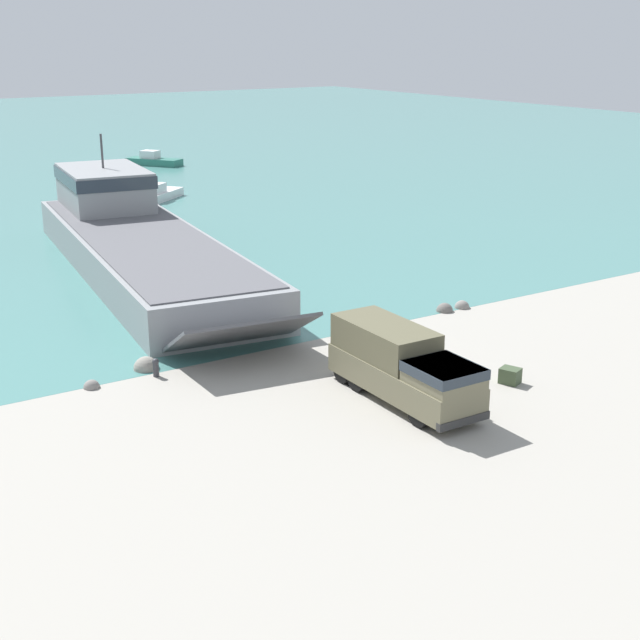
% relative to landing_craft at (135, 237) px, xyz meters
% --- Properties ---
extents(ground_plane, '(240.00, 240.00, 0.00)m').
position_rel_landing_craft_xyz_m(ground_plane, '(2.14, -25.42, -1.84)').
color(ground_plane, '#9E998E').
extents(landing_craft, '(11.38, 34.76, 7.59)m').
position_rel_landing_craft_xyz_m(landing_craft, '(0.00, 0.00, 0.00)').
color(landing_craft, gray).
rests_on(landing_craft, ground_plane).
extents(military_truck, '(2.50, 7.70, 2.93)m').
position_rel_landing_craft_xyz_m(military_truck, '(0.84, -26.98, -0.34)').
color(military_truck, '#6B664C').
rests_on(military_truck, ground_plane).
extents(soldier_on_ramp, '(0.32, 0.48, 1.68)m').
position_rel_landing_craft_xyz_m(soldier_on_ramp, '(3.95, -25.55, -0.88)').
color(soldier_on_ramp, '#566042').
rests_on(soldier_on_ramp, ground_plane).
extents(moored_boat_b, '(6.22, 5.67, 1.55)m').
position_rel_landing_craft_xyz_m(moored_boat_b, '(10.28, 21.20, -1.33)').
color(moored_boat_b, white).
rests_on(moored_boat_b, ground_plane).
extents(moored_boat_c, '(5.35, 6.45, 1.63)m').
position_rel_landing_craft_xyz_m(moored_boat_c, '(18.64, 42.06, -1.30)').
color(moored_boat_c, '#2D7060').
rests_on(moored_boat_c, ground_plane).
extents(mooring_bollard, '(0.30, 0.30, 0.83)m').
position_rel_landing_craft_xyz_m(mooring_bollard, '(-6.62, -19.13, -1.39)').
color(mooring_bollard, '#333338').
rests_on(mooring_bollard, ground_plane).
extents(cargo_crate, '(0.93, 1.01, 0.68)m').
position_rel_landing_craft_xyz_m(cargo_crate, '(5.86, -28.05, -1.50)').
color(cargo_crate, '#3D4C33').
rests_on(cargo_crate, ground_plane).
extents(shoreline_rock_a, '(0.70, 0.70, 0.70)m').
position_rel_landing_craft_xyz_m(shoreline_rock_a, '(-9.44, -18.88, -1.84)').
color(shoreline_rock_a, gray).
rests_on(shoreline_rock_a, ground_plane).
extents(shoreline_rock_b, '(0.82, 0.82, 0.82)m').
position_rel_landing_craft_xyz_m(shoreline_rock_b, '(11.46, -18.60, -1.84)').
color(shoreline_rock_b, gray).
rests_on(shoreline_rock_b, ground_plane).
extents(shoreline_rock_c, '(0.91, 0.91, 0.91)m').
position_rel_landing_craft_xyz_m(shoreline_rock_c, '(10.25, -18.57, -1.84)').
color(shoreline_rock_c, '#66605B').
rests_on(shoreline_rock_c, ground_plane).
extents(shoreline_rock_d, '(1.13, 1.13, 1.13)m').
position_rel_landing_craft_xyz_m(shoreline_rock_d, '(-6.64, -18.03, -1.84)').
color(shoreline_rock_d, gray).
rests_on(shoreline_rock_d, ground_plane).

